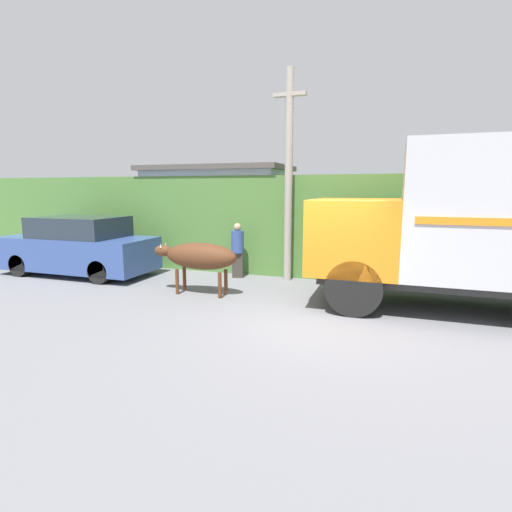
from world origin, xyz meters
TOP-DOWN VIEW (x-y plane):
  - ground_plane at (0.00, 0.00)m, footprint 60.00×60.00m
  - hillside_embankment at (0.00, 6.42)m, footprint 32.00×5.64m
  - building_backdrop at (-4.24, 4.82)m, footprint 4.83×2.70m
  - cargo_truck at (3.17, 1.54)m, footprint 6.38×2.39m
  - brown_cow at (-3.03, 1.05)m, footprint 2.24×0.66m
  - parked_suv at (-7.58, 1.93)m, footprint 4.72×1.87m
  - pedestrian_on_hill at (-2.84, 3.14)m, footprint 0.45×0.45m
  - utility_pole at (-1.36, 3.27)m, footprint 0.90×0.22m

SIDE VIEW (x-z plane):
  - ground_plane at x=0.00m, z-range 0.00..0.00m
  - parked_suv at x=-7.58m, z-range -0.04..1.73m
  - pedestrian_on_hill at x=-2.84m, z-range 0.07..1.68m
  - brown_cow at x=-3.03m, z-range 0.31..1.60m
  - hillside_embankment at x=0.00m, z-range 0.00..2.99m
  - building_backdrop at x=-4.24m, z-range 0.02..3.36m
  - cargo_truck at x=3.17m, z-range 0.15..3.70m
  - utility_pole at x=-1.36m, z-range 0.12..5.90m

